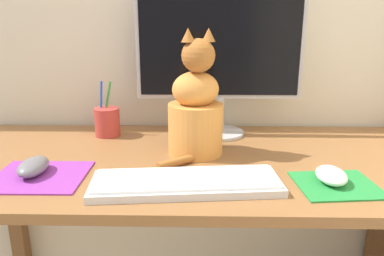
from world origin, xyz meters
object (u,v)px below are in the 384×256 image
keyboard (186,182)px  computer_mouse_left (33,167)px  cat (197,109)px  pen_cup (107,121)px  computer_mouse_right (331,175)px  monitor (219,55)px

keyboard → computer_mouse_left: bearing=165.8°
cat → pen_cup: bearing=133.9°
computer_mouse_left → computer_mouse_right: 0.71m
computer_mouse_left → pen_cup: 0.34m
keyboard → pen_cup: 0.47m
cat → pen_cup: 0.34m
computer_mouse_left → pen_cup: bearing=72.3°
monitor → pen_cup: monitor is taller
keyboard → computer_mouse_right: 0.34m
keyboard → cat: cat is taller
computer_mouse_left → pen_cup: size_ratio=0.63×
pen_cup → computer_mouse_left: bearing=-107.7°
monitor → pen_cup: size_ratio=2.95×
computer_mouse_left → computer_mouse_right: bearing=-2.6°
cat → computer_mouse_right: bearing=-49.1°
monitor → pen_cup: bearing=-176.8°
computer_mouse_left → cat: (0.40, 0.16, 0.11)m
monitor → cat: (-0.07, -0.18, -0.13)m
computer_mouse_right → pen_cup: 0.70m
monitor → keyboard: (-0.09, -0.41, -0.25)m
keyboard → pen_cup: (-0.27, 0.39, 0.04)m
computer_mouse_right → cat: (-0.31, 0.20, 0.11)m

